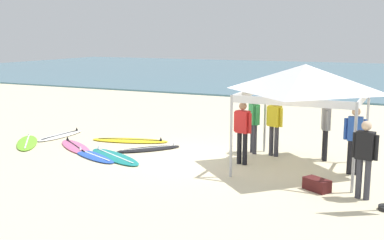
# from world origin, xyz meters

# --- Properties ---
(ground_plane) EXTENTS (80.00, 80.00, 0.00)m
(ground_plane) POSITION_xyz_m (0.00, 0.00, 0.00)
(ground_plane) COLOR beige
(sea) EXTENTS (80.00, 36.00, 0.10)m
(sea) POSITION_xyz_m (0.00, 31.42, 0.05)
(sea) COLOR teal
(sea) RESTS_ON ground
(canopy_tent) EXTENTS (3.01, 3.01, 2.75)m
(canopy_tent) POSITION_xyz_m (3.03, 0.28, 2.39)
(canopy_tent) COLOR #B7B7BC
(canopy_tent) RESTS_ON ground
(surfboard_blue) EXTENTS (2.08, 1.34, 0.19)m
(surfboard_blue) POSITION_xyz_m (-2.67, -1.03, 0.04)
(surfboard_blue) COLOR blue
(surfboard_blue) RESTS_ON ground
(surfboard_white) EXTENTS (0.66, 2.09, 0.19)m
(surfboard_white) POSITION_xyz_m (-5.44, 0.81, 0.04)
(surfboard_white) COLOR white
(surfboard_white) RESTS_ON ground
(surfboard_black) EXTENTS (1.76, 1.87, 0.19)m
(surfboard_black) POSITION_xyz_m (-1.67, 0.41, 0.04)
(surfboard_black) COLOR black
(surfboard_black) RESTS_ON ground
(surfboard_yellow) EXTENTS (2.65, 1.36, 0.19)m
(surfboard_yellow) POSITION_xyz_m (-2.83, 1.18, 0.04)
(surfboard_yellow) COLOR yellow
(surfboard_yellow) RESTS_ON ground
(surfboard_pink) EXTENTS (2.19, 1.81, 0.19)m
(surfboard_pink) POSITION_xyz_m (-3.91, -0.31, 0.04)
(surfboard_pink) COLOR pink
(surfboard_pink) RESTS_ON ground
(surfboard_lime) EXTENTS (1.96, 2.17, 0.19)m
(surfboard_lime) POSITION_xyz_m (-5.69, -0.52, 0.04)
(surfboard_lime) COLOR #7AD12D
(surfboard_lime) RESTS_ON ground
(surfboard_teal) EXTENTS (2.48, 1.72, 0.19)m
(surfboard_teal) POSITION_xyz_m (-2.09, -0.83, 0.04)
(surfboard_teal) COLOR #19847F
(surfboard_teal) RESTS_ON ground
(person_yellow) EXTENTS (0.52, 0.33, 1.71)m
(person_yellow) POSITION_xyz_m (1.99, 1.32, 0.99)
(person_yellow) COLOR #383842
(person_yellow) RESTS_ON ground
(person_blue) EXTENTS (0.55, 0.25, 1.71)m
(person_blue) POSITION_xyz_m (4.32, 0.34, 0.99)
(person_blue) COLOR black
(person_blue) RESTS_ON ground
(person_black) EXTENTS (0.54, 0.29, 1.71)m
(person_black) POSITION_xyz_m (4.73, -1.49, 0.99)
(person_black) COLOR #383842
(person_black) RESTS_ON ground
(person_grey) EXTENTS (0.31, 0.53, 1.71)m
(person_grey) POSITION_xyz_m (3.42, 1.46, 0.99)
(person_grey) COLOR black
(person_grey) RESTS_ON ground
(person_red) EXTENTS (0.54, 0.30, 1.71)m
(person_red) POSITION_xyz_m (1.46, 0.06, 0.99)
(person_red) COLOR black
(person_red) RESTS_ON ground
(person_green) EXTENTS (0.40, 0.44, 1.71)m
(person_green) POSITION_xyz_m (1.35, 1.39, 0.99)
(person_green) COLOR #383842
(person_green) RESTS_ON ground
(gear_bag_near_tent) EXTENTS (0.68, 0.58, 0.28)m
(gear_bag_near_tent) POSITION_xyz_m (3.74, -1.35, 0.14)
(gear_bag_near_tent) COLOR #4C1919
(gear_bag_near_tent) RESTS_ON ground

